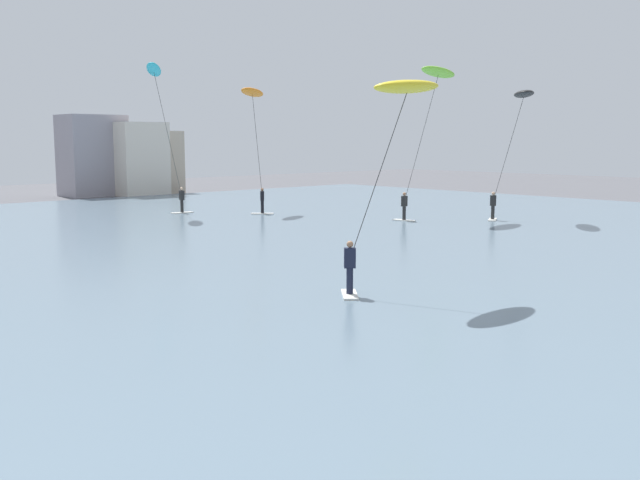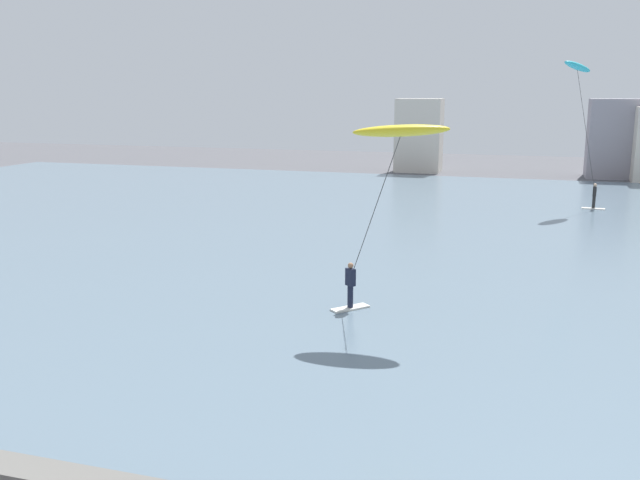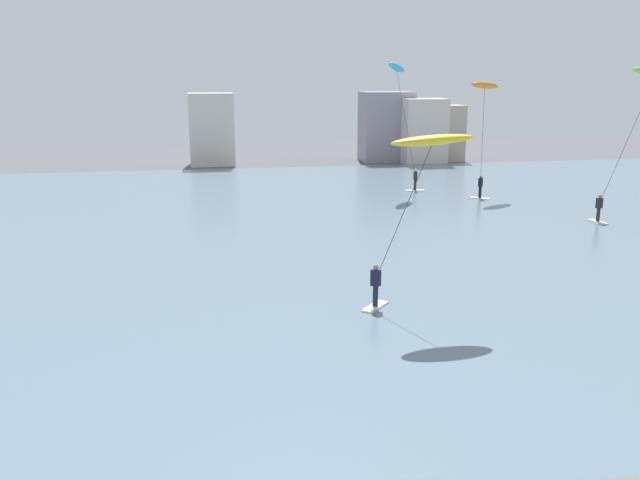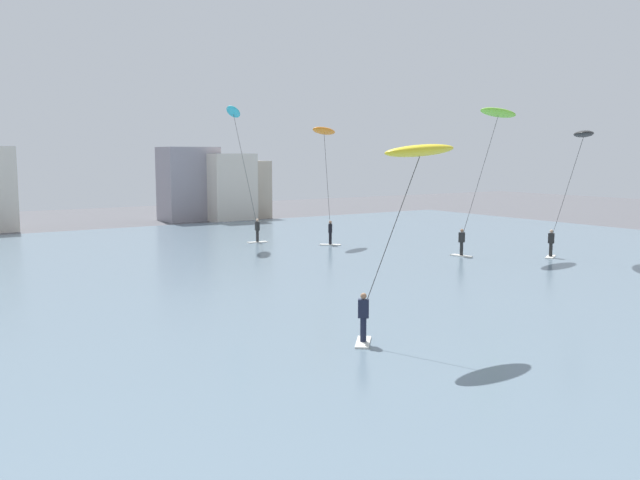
% 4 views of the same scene
% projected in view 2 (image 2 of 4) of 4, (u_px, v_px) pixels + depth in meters
% --- Properties ---
extents(water_bay, '(84.00, 52.00, 0.10)m').
position_uv_depth(water_bay, '(365.00, 232.00, 37.39)').
color(water_bay, slate).
rests_on(water_bay, ground).
extents(far_shore_buildings, '(26.90, 5.89, 6.83)m').
position_uv_depth(far_shore_buildings, '(580.00, 140.00, 60.43)').
color(far_shore_buildings, beige).
rests_on(far_shore_buildings, ground).
extents(kitesurfer_yellow, '(3.93, 1.96, 6.50)m').
position_uv_depth(kitesurfer_yellow, '(395.00, 149.00, 21.82)').
color(kitesurfer_yellow, silver).
rests_on(kitesurfer_yellow, water_bay).
extents(kitesurfer_cyan, '(3.42, 2.63, 9.34)m').
position_uv_depth(kitesurfer_cyan, '(580.00, 85.00, 43.19)').
color(kitesurfer_cyan, silver).
rests_on(kitesurfer_cyan, water_bay).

